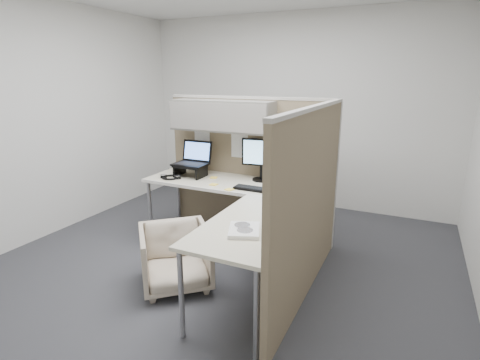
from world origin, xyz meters
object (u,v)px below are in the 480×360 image
at_px(monitor_left, 261,156).
at_px(keyboard, 254,189).
at_px(desk, 237,199).
at_px(office_chair, 175,254).

bearing_deg(monitor_left, keyboard, -86.08).
xyz_separation_m(desk, monitor_left, (0.01, 0.60, 0.32)).
bearing_deg(desk, keyboard, 70.05).
bearing_deg(office_chair, desk, 20.39).
bearing_deg(monitor_left, desk, -98.28).
distance_m(office_chair, keyboard, 1.03).
height_order(desk, office_chair, desk).
distance_m(desk, office_chair, 0.79).
relative_size(office_chair, keyboard, 1.47).
bearing_deg(keyboard, desk, -110.04).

